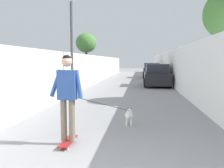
# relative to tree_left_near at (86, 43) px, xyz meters

# --- Properties ---
(ground_plane) EXTENTS (80.00, 80.00, 0.00)m
(ground_plane) POSITION_rel_tree_left_near_xyz_m (-5.00, -4.37, -3.38)
(ground_plane) COLOR gray
(wall_left) EXTENTS (48.00, 0.30, 2.17)m
(wall_left) POSITION_rel_tree_left_near_xyz_m (-7.00, -1.40, -2.30)
(wall_left) COLOR silver
(wall_left) RESTS_ON ground
(fence_right) EXTENTS (48.00, 0.30, 2.53)m
(fence_right) POSITION_rel_tree_left_near_xyz_m (-7.00, -7.33, -2.11)
(fence_right) COLOR white
(fence_right) RESTS_ON ground
(tree_left_near) EXTENTS (1.93, 1.93, 4.32)m
(tree_left_near) POSITION_rel_tree_left_near_xyz_m (0.00, 0.00, 0.00)
(tree_left_near) COLOR #473523
(tree_left_near) RESTS_ON ground
(lamp_post) EXTENTS (0.36, 0.36, 4.71)m
(lamp_post) POSITION_rel_tree_left_near_xyz_m (-11.40, -1.95, -0.19)
(lamp_post) COLOR #4C4C51
(lamp_post) RESTS_ON ground
(skateboard) EXTENTS (0.80, 0.20, 0.08)m
(skateboard) POSITION_rel_tree_left_near_xyz_m (-17.25, -3.55, -3.31)
(skateboard) COLOR maroon
(skateboard) RESTS_ON ground
(person_skateboarder) EXTENTS (0.22, 0.71, 1.80)m
(person_skateboarder) POSITION_rel_tree_left_near_xyz_m (-17.25, -3.55, -2.24)
(person_skateboarder) COLOR #726651
(person_skateboarder) RESTS_ON skateboard
(dog) EXTENTS (2.03, 1.31, 1.06)m
(dog) POSITION_rel_tree_left_near_xyz_m (-15.52, -4.74, -3.10)
(dog) COLOR white
(dog) RESTS_ON ground
(car_near) EXTENTS (4.08, 1.80, 1.54)m
(car_near) POSITION_rel_tree_left_near_xyz_m (-4.89, -6.18, -2.67)
(car_near) COLOR black
(car_near) RESTS_ON ground
(car_far) EXTENTS (4.19, 1.80, 1.54)m
(car_far) POSITION_rel_tree_left_near_xyz_m (3.29, -6.18, -2.67)
(car_far) COLOR black
(car_far) RESTS_ON ground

